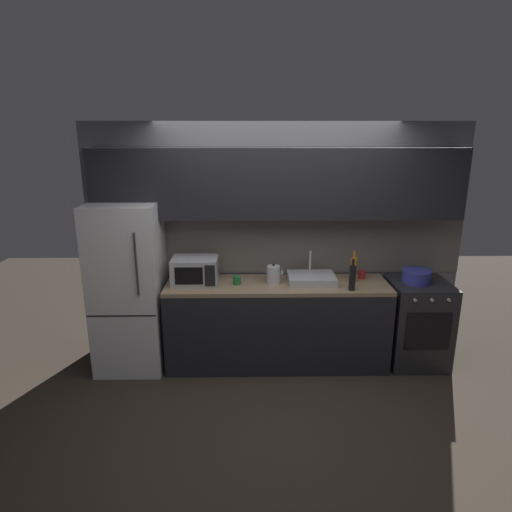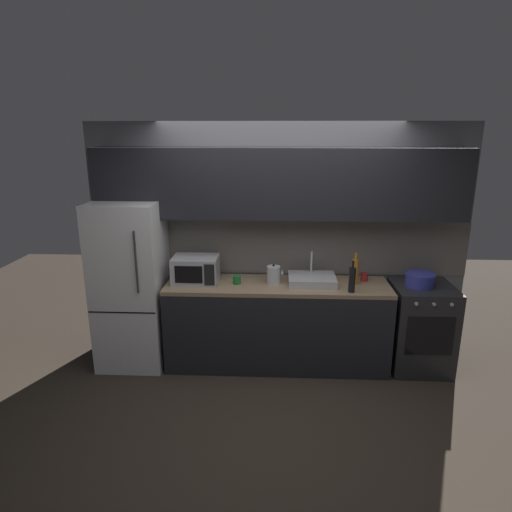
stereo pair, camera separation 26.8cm
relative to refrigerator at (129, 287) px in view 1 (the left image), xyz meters
name	(u,v)px [view 1 (the left image)]	position (x,y,z in m)	size (l,w,h in m)	color
ground_plane	(282,413)	(1.52, -0.90, -0.87)	(10.00, 10.00, 0.00)	#2D261E
back_wall	(276,215)	(1.52, 0.30, 0.68)	(4.02, 0.44, 2.50)	slate
counter_run	(277,324)	(1.52, 0.00, -0.42)	(2.28, 0.60, 0.90)	black
refrigerator	(129,287)	(0.00, 0.00, 0.00)	(0.68, 0.69, 1.73)	white
oven_range	(416,323)	(3.00, 0.00, -0.42)	(0.60, 0.62, 0.90)	#232326
microwave	(195,271)	(0.68, 0.02, 0.17)	(0.46, 0.35, 0.27)	#A8AAAF
sink_basin	(311,278)	(1.87, 0.03, 0.07)	(0.48, 0.38, 0.30)	#ADAFB5
kettle	(274,275)	(1.48, 0.00, 0.13)	(0.17, 0.13, 0.21)	#B7BABF
wine_bottle_dark	(352,277)	(2.24, -0.21, 0.16)	(0.06, 0.06, 0.32)	black
wine_bottle_amber	(354,269)	(2.30, 0.03, 0.17)	(0.07, 0.07, 0.33)	#B27019
mug_red	(362,275)	(2.42, 0.13, 0.08)	(0.07, 0.07, 0.09)	#A82323
mug_green	(237,280)	(1.11, -0.02, 0.08)	(0.08, 0.08, 0.09)	#1E6B2D
cooking_pot	(416,276)	(2.95, 0.00, 0.10)	(0.29, 0.29, 0.13)	#333899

